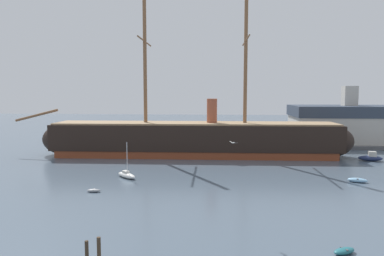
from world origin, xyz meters
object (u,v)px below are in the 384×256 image
(dinghy_foreground_right, at_px, (344,251))
(mooring_piling_right_pair, at_px, (99,250))
(dinghy_mid_left, at_px, (94,191))
(tall_ship, at_px, (195,139))
(motorboat_far_right, at_px, (371,158))
(mooring_piling_left_pair, at_px, (87,253))
(dinghy_alongside_stern, at_px, (358,180))
(sailboat_alongside_bow, at_px, (127,175))
(dockside_warehouse_right, at_px, (377,125))
(seagull_in_flight, at_px, (233,143))

(dinghy_foreground_right, bearing_deg, mooring_piling_right_pair, -170.85)
(dinghy_foreground_right, height_order, dinghy_mid_left, dinghy_foreground_right)
(tall_ship, height_order, dinghy_foreground_right, tall_ship)
(tall_ship, bearing_deg, motorboat_far_right, -4.13)
(mooring_piling_left_pair, distance_m, mooring_piling_right_pair, 0.95)
(tall_ship, xyz_separation_m, dinghy_mid_left, (-11.00, -28.20, -3.38))
(dinghy_alongside_stern, bearing_deg, sailboat_alongside_bow, -179.66)
(motorboat_far_right, bearing_deg, dinghy_foreground_right, -113.78)
(dinghy_mid_left, height_order, mooring_piling_right_pair, mooring_piling_right_pair)
(tall_ship, relative_size, motorboat_far_right, 15.19)
(motorboat_far_right, xyz_separation_m, mooring_piling_left_pair, (-38.14, -45.35, 0.32))
(dinghy_foreground_right, distance_m, mooring_piling_right_pair, 19.37)
(dinghy_mid_left, height_order, dockside_warehouse_right, dockside_warehouse_right)
(mooring_piling_right_pair, xyz_separation_m, seagull_in_flight, (10.33, 8.52, 7.17))
(motorboat_far_right, bearing_deg, dockside_warehouse_right, 65.88)
(dockside_warehouse_right, bearing_deg, seagull_in_flight, -122.32)
(sailboat_alongside_bow, height_order, mooring_piling_right_pair, sailboat_alongside_bow)
(mooring_piling_right_pair, distance_m, seagull_in_flight, 15.19)
(motorboat_far_right, bearing_deg, dinghy_mid_left, -150.13)
(seagull_in_flight, bearing_deg, mooring_piling_right_pair, -140.48)
(dinghy_alongside_stern, distance_m, dockside_warehouse_right, 44.68)
(sailboat_alongside_bow, relative_size, mooring_piling_left_pair, 2.86)
(dinghy_alongside_stern, height_order, mooring_piling_left_pair, mooring_piling_left_pair)
(dinghy_foreground_right, bearing_deg, tall_ship, 109.38)
(seagull_in_flight, bearing_deg, sailboat_alongside_bow, 129.98)
(tall_ship, xyz_separation_m, dinghy_alongside_stern, (25.21, -19.84, -3.27))
(mooring_piling_right_pair, bearing_deg, dinghy_foreground_right, 9.15)
(mooring_piling_left_pair, relative_size, seagull_in_flight, 1.95)
(mooring_piling_left_pair, xyz_separation_m, seagull_in_flight, (11.03, 9.16, 7.19))
(dinghy_foreground_right, bearing_deg, dockside_warehouse_right, 66.10)
(dinghy_alongside_stern, xyz_separation_m, mooring_piling_right_pair, (-28.81, -27.31, 0.66))
(dinghy_foreground_right, bearing_deg, motorboat_far_right, 66.22)
(dockside_warehouse_right, bearing_deg, motorboat_far_right, -114.12)
(sailboat_alongside_bow, bearing_deg, dinghy_mid_left, -104.70)
(seagull_in_flight, bearing_deg, mooring_piling_left_pair, -140.27)
(dinghy_alongside_stern, height_order, dockside_warehouse_right, dockside_warehouse_right)
(mooring_piling_right_pair, xyz_separation_m, dockside_warehouse_right, (47.67, 67.55, 3.88))
(tall_ship, height_order, seagull_in_flight, tall_ship)
(sailboat_alongside_bow, xyz_separation_m, dinghy_alongside_stern, (34.07, 0.20, -0.14))
(dinghy_alongside_stern, xyz_separation_m, mooring_piling_left_pair, (-29.51, -27.95, 0.64))
(dinghy_alongside_stern, height_order, mooring_piling_right_pair, mooring_piling_right_pair)
(motorboat_far_right, height_order, seagull_in_flight, seagull_in_flight)
(tall_ship, xyz_separation_m, seagull_in_flight, (6.73, -38.63, 4.57))
(dinghy_mid_left, bearing_deg, sailboat_alongside_bow, 75.30)
(dinghy_foreground_right, height_order, dockside_warehouse_right, dockside_warehouse_right)
(mooring_piling_left_pair, bearing_deg, seagull_in_flight, 39.73)
(tall_ship, xyz_separation_m, dockside_warehouse_right, (44.07, 20.41, 1.27))
(sailboat_alongside_bow, distance_m, mooring_piling_right_pair, 27.62)
(dinghy_mid_left, height_order, mooring_piling_left_pair, mooring_piling_left_pair)
(mooring_piling_right_pair, bearing_deg, dinghy_mid_left, 111.33)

